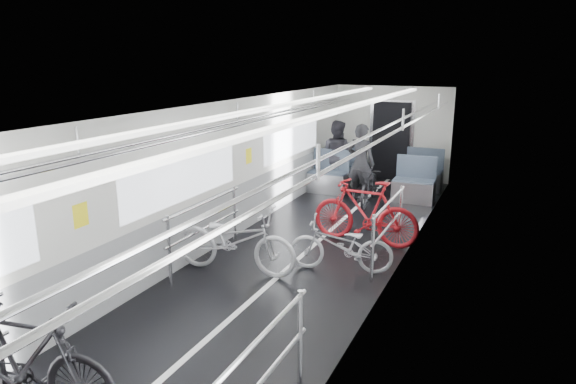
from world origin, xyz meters
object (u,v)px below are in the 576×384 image
Objects in this scene: bike_left_mid at (24,360)px; person_seated at (336,155)px; bike_left_far at (235,240)px; bike_right_far at (365,212)px; bike_aisle at (370,185)px; person_standing at (361,163)px; bike_right_mid at (341,245)px.

bike_left_mid is 1.10× the size of person_seated.
bike_right_far is (1.40, 1.96, 0.06)m from bike_left_far.
bike_left_mid is 0.98× the size of bike_right_far.
bike_right_far reaches higher than bike_left_far.
bike_left_far is at bearing -32.43° from bike_right_far.
bike_aisle is at bearing -15.82° from bike_left_mid.
bike_aisle is at bearing 144.20° from person_seated.
bike_left_mid is 8.91m from person_seated.
bike_left_mid is 1.05× the size of person_standing.
bike_right_mid is 3.79m from bike_aisle.
bike_aisle is (0.82, 4.40, -0.07)m from bike_left_far.
person_standing is (-0.84, 3.84, 0.46)m from bike_right_mid.
bike_left_far is at bearing 99.21° from person_seated.
person_seated is at bearing -150.48° from bike_right_far.
bike_aisle is 0.97× the size of person_seated.
bike_left_mid is 1.13× the size of bike_aisle.
bike_left_mid is 8.03m from person_standing.
bike_left_mid is at bearing 94.94° from person_standing.
bike_left_mid is 5.66m from bike_right_far.
bike_aisle is 0.52m from person_standing.
person_standing reaches higher than bike_aisle.
bike_right_far is 1.16× the size of bike_aisle.
bike_aisle is (-0.59, 3.74, 0.02)m from bike_right_mid.
bike_right_mid is (1.41, 0.66, -0.09)m from bike_left_far.
bike_right_far is at bearing -24.52° from bike_left_mid.
person_seated reaches higher than bike_right_mid.
person_seated is at bearing -36.40° from person_standing.
person_seated is (-0.31, 5.41, 0.33)m from bike_left_far.
bike_right_mid is 1.31m from bike_right_far.
bike_right_mid is 0.83× the size of bike_right_far.
person_seated is (-0.23, 8.91, 0.28)m from bike_left_mid.
bike_right_mid is at bearing -29.03° from bike_left_mid.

